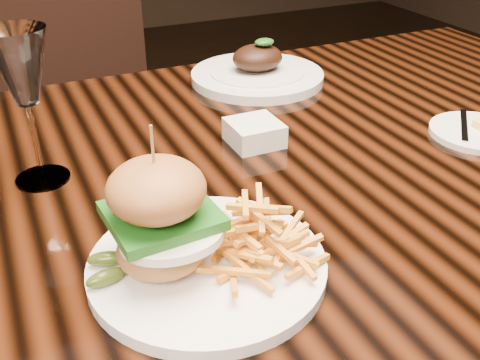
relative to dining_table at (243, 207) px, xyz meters
name	(u,v)px	position (x,y,z in m)	size (l,w,h in m)	color
dining_table	(243,207)	(0.00, 0.00, 0.00)	(1.60, 0.90, 0.75)	black
burger_plate	(203,236)	(-0.14, -0.21, 0.12)	(0.26, 0.26, 0.18)	white
side_saucer	(477,132)	(0.38, -0.07, 0.08)	(0.15, 0.15, 0.02)	white
ramekin	(254,133)	(0.04, 0.05, 0.09)	(0.08, 0.08, 0.04)	white
wine_glass	(22,72)	(-0.27, 0.07, 0.23)	(0.08, 0.08, 0.21)	white
far_dish	(257,73)	(0.17, 0.30, 0.09)	(0.26, 0.26, 0.09)	white
chair_far	(87,98)	(-0.07, 0.89, -0.13)	(0.52, 0.52, 0.95)	black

